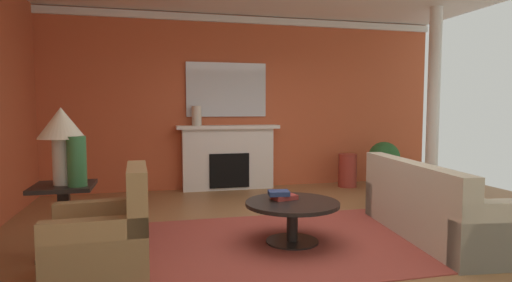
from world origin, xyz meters
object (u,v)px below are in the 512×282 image
at_px(table_lamp, 61,131).
at_px(vase_mantel_left, 197,116).
at_px(armchair_near_window, 104,243).
at_px(side_table, 64,215).
at_px(coffee_table, 292,212).
at_px(potted_plant, 384,161).
at_px(mantel_mirror, 227,90).
at_px(vase_tall_corner, 348,170).
at_px(sofa, 437,211).
at_px(vase_on_side_table, 77,161).
at_px(fireplace, 228,159).

relative_size(table_lamp, vase_mantel_left, 2.21).
distance_m(armchair_near_window, side_table, 0.83).
relative_size(coffee_table, side_table, 1.43).
height_order(table_lamp, potted_plant, table_lamp).
relative_size(mantel_mirror, vase_tall_corner, 2.36).
relative_size(sofa, table_lamp, 2.92).
bearing_deg(side_table, potted_plant, 25.96).
height_order(side_table, table_lamp, table_lamp).
relative_size(mantel_mirror, table_lamp, 1.90).
distance_m(table_lamp, vase_on_side_table, 0.34).
bearing_deg(table_lamp, armchair_near_window, -57.59).
bearing_deg(vase_tall_corner, table_lamp, -148.70).
xyz_separation_m(armchair_near_window, side_table, (-0.44, 0.69, 0.09)).
bearing_deg(coffee_table, mantel_mirror, 92.56).
height_order(table_lamp, vase_on_side_table, table_lamp).
distance_m(mantel_mirror, sofa, 4.11).
relative_size(vase_tall_corner, potted_plant, 0.73).
height_order(vase_on_side_table, potted_plant, vase_on_side_table).
relative_size(fireplace, table_lamp, 2.40).
bearing_deg(vase_on_side_table, side_table, 141.34).
distance_m(sofa, table_lamp, 4.04).
xyz_separation_m(fireplace, vase_on_side_table, (-1.99, -3.03, 0.40)).
bearing_deg(mantel_mirror, vase_tall_corner, -11.01).
bearing_deg(potted_plant, armchair_near_window, -145.38).
relative_size(coffee_table, table_lamp, 1.33).
xyz_separation_m(mantel_mirror, vase_on_side_table, (-1.99, -3.15, -0.82)).
bearing_deg(vase_mantel_left, potted_plant, -8.23).
xyz_separation_m(sofa, vase_on_side_table, (-3.77, 0.25, 0.64)).
bearing_deg(vase_on_side_table, table_lamp, 141.34).
bearing_deg(mantel_mirror, potted_plant, -13.23).
bearing_deg(side_table, fireplace, 53.72).
bearing_deg(vase_mantel_left, sofa, -54.22).
bearing_deg(side_table, vase_on_side_table, -38.66).
xyz_separation_m(mantel_mirror, coffee_table, (0.14, -3.23, -1.43)).
xyz_separation_m(table_lamp, vase_tall_corner, (4.30, 2.61, -0.92)).
relative_size(side_table, vase_on_side_table, 1.47).
bearing_deg(vase_on_side_table, armchair_near_window, -63.16).
bearing_deg(sofa, mantel_mirror, 117.62).
height_order(fireplace, potted_plant, fireplace).
bearing_deg(vase_mantel_left, fireplace, 5.12).
distance_m(mantel_mirror, table_lamp, 3.75).
bearing_deg(side_table, coffee_table, -4.83).
xyz_separation_m(vase_on_side_table, potted_plant, (4.75, 2.50, -0.45)).
height_order(vase_tall_corner, potted_plant, potted_plant).
bearing_deg(table_lamp, coffee_table, -4.83).
bearing_deg(armchair_near_window, sofa, 5.26).
distance_m(side_table, table_lamp, 0.82).
relative_size(vase_tall_corner, vase_on_side_table, 1.27).
bearing_deg(mantel_mirror, vase_mantel_left, -162.82).
bearing_deg(coffee_table, armchair_near_window, -164.81).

